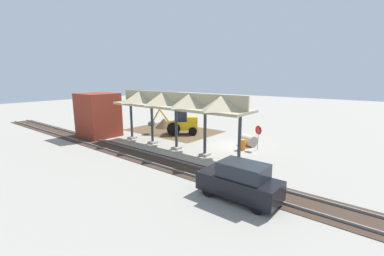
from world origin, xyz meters
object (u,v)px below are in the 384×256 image
distant_parked_car (240,181)px  traffic_barrel (242,145)px  concrete_pipe (248,140)px  backhoe (182,123)px  brick_utility_building (98,115)px  stop_sign (258,133)px

distant_parked_car → traffic_barrel: bearing=-62.9°
distant_parked_car → concrete_pipe: bearing=-65.6°
backhoe → brick_utility_building: bearing=45.0°
backhoe → brick_utility_building: brick_utility_building is taller
stop_sign → concrete_pipe: 1.81m
stop_sign → brick_utility_building: brick_utility_building is taller
backhoe → brick_utility_building: (6.15, 6.15, 0.99)m
distant_parked_car → traffic_barrel: distant_parked_car is taller
stop_sign → distant_parked_car: 9.59m
stop_sign → backhoe: 9.18m
distant_parked_car → traffic_barrel: size_ratio=4.69×
distant_parked_car → backhoe: bearing=-38.1°
brick_utility_building → traffic_barrel: 15.12m
backhoe → stop_sign: bearing=176.1°
distant_parked_car → brick_utility_building: bearing=-10.8°
traffic_barrel → backhoe: bearing=-9.9°
stop_sign → concrete_pipe: (1.28, -0.76, -1.02)m
stop_sign → concrete_pipe: size_ratio=1.24×
backhoe → distant_parked_car: bearing=141.9°
backhoe → brick_utility_building: 8.75m
backhoe → concrete_pipe: bearing=-179.0°
traffic_barrel → concrete_pipe: bearing=-81.4°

